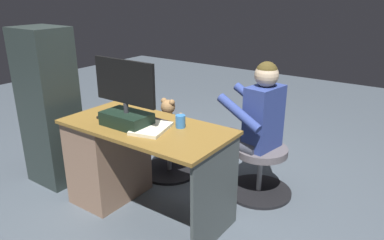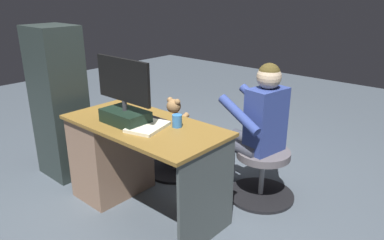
{
  "view_description": "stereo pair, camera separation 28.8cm",
  "coord_description": "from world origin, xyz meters",
  "px_view_note": "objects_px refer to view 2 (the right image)",
  "views": [
    {
      "loc": [
        -1.74,
        2.19,
        1.69
      ],
      "look_at": [
        -0.17,
        -0.03,
        0.71
      ],
      "focal_mm": 34.07,
      "sensor_mm": 36.0,
      "label": 1
    },
    {
      "loc": [
        -1.96,
        2.01,
        1.69
      ],
      "look_at": [
        -0.17,
        -0.03,
        0.71
      ],
      "focal_mm": 34.07,
      "sensor_mm": 36.0,
      "label": 2
    }
  ],
  "objects_px": {
    "teddy_bear": "(175,116)",
    "visitor_chair": "(262,171)",
    "computer_mouse": "(122,110)",
    "tv_remote": "(108,113)",
    "cup": "(177,121)",
    "office_chair_teddy": "(175,148)",
    "desk": "(119,153)",
    "keyboard": "(145,118)",
    "monitor": "(125,103)",
    "person": "(257,121)"
  },
  "relations": [
    {
      "from": "keyboard",
      "to": "teddy_bear",
      "type": "bearing_deg",
      "value": -67.85
    },
    {
      "from": "tv_remote",
      "to": "teddy_bear",
      "type": "xyz_separation_m",
      "value": [
        -0.09,
        -0.67,
        -0.18
      ]
    },
    {
      "from": "teddy_bear",
      "to": "person",
      "type": "height_order",
      "value": "person"
    },
    {
      "from": "office_chair_teddy",
      "to": "teddy_bear",
      "type": "distance_m",
      "value": 0.33
    },
    {
      "from": "desk",
      "to": "tv_remote",
      "type": "distance_m",
      "value": 0.36
    },
    {
      "from": "tv_remote",
      "to": "cup",
      "type": "bearing_deg",
      "value": -162.51
    },
    {
      "from": "desk",
      "to": "tv_remote",
      "type": "relative_size",
      "value": 8.62
    },
    {
      "from": "monitor",
      "to": "office_chair_teddy",
      "type": "bearing_deg",
      "value": -75.39
    },
    {
      "from": "computer_mouse",
      "to": "teddy_bear",
      "type": "height_order",
      "value": "computer_mouse"
    },
    {
      "from": "tv_remote",
      "to": "person",
      "type": "height_order",
      "value": "person"
    },
    {
      "from": "monitor",
      "to": "visitor_chair",
      "type": "xyz_separation_m",
      "value": [
        -0.7,
        -0.86,
        -0.65
      ]
    },
    {
      "from": "desk",
      "to": "tv_remote",
      "type": "height_order",
      "value": "tv_remote"
    },
    {
      "from": "monitor",
      "to": "tv_remote",
      "type": "height_order",
      "value": "monitor"
    },
    {
      "from": "monitor",
      "to": "cup",
      "type": "bearing_deg",
      "value": -149.93
    },
    {
      "from": "keyboard",
      "to": "cup",
      "type": "relative_size",
      "value": 4.5
    },
    {
      "from": "desk",
      "to": "office_chair_teddy",
      "type": "xyz_separation_m",
      "value": [
        -0.04,
        -0.62,
        -0.16
      ]
    },
    {
      "from": "computer_mouse",
      "to": "person",
      "type": "relative_size",
      "value": 0.08
    },
    {
      "from": "cup",
      "to": "visitor_chair",
      "type": "height_order",
      "value": "cup"
    },
    {
      "from": "computer_mouse",
      "to": "teddy_bear",
      "type": "xyz_separation_m",
      "value": [
        -0.04,
        -0.57,
        -0.19
      ]
    },
    {
      "from": "teddy_bear",
      "to": "person",
      "type": "relative_size",
      "value": 0.27
    },
    {
      "from": "computer_mouse",
      "to": "visitor_chair",
      "type": "bearing_deg",
      "value": -142.32
    },
    {
      "from": "cup",
      "to": "teddy_bear",
      "type": "distance_m",
      "value": 0.77
    },
    {
      "from": "office_chair_teddy",
      "to": "monitor",
      "type": "bearing_deg",
      "value": 104.61
    },
    {
      "from": "person",
      "to": "monitor",
      "type": "bearing_deg",
      "value": 53.48
    },
    {
      "from": "tv_remote",
      "to": "monitor",
      "type": "bearing_deg",
      "value": 174.3
    },
    {
      "from": "desk",
      "to": "person",
      "type": "distance_m",
      "value": 1.18
    },
    {
      "from": "monitor",
      "to": "computer_mouse",
      "type": "bearing_deg",
      "value": -32.3
    },
    {
      "from": "visitor_chair",
      "to": "keyboard",
      "type": "bearing_deg",
      "value": 47.38
    },
    {
      "from": "cup",
      "to": "office_chair_teddy",
      "type": "xyz_separation_m",
      "value": [
        0.53,
        -0.51,
        -0.55
      ]
    },
    {
      "from": "office_chair_teddy",
      "to": "visitor_chair",
      "type": "bearing_deg",
      "value": -170.3
    },
    {
      "from": "visitor_chair",
      "to": "monitor",
      "type": "bearing_deg",
      "value": 50.77
    },
    {
      "from": "visitor_chair",
      "to": "tv_remote",
      "type": "bearing_deg",
      "value": 39.71
    },
    {
      "from": "cup",
      "to": "monitor",
      "type": "bearing_deg",
      "value": 30.07
    },
    {
      "from": "keyboard",
      "to": "person",
      "type": "height_order",
      "value": "person"
    },
    {
      "from": "computer_mouse",
      "to": "tv_remote",
      "type": "relative_size",
      "value": 0.64
    },
    {
      "from": "computer_mouse",
      "to": "cup",
      "type": "relative_size",
      "value": 1.03
    },
    {
      "from": "teddy_bear",
      "to": "visitor_chair",
      "type": "bearing_deg",
      "value": -171.01
    },
    {
      "from": "tv_remote",
      "to": "teddy_bear",
      "type": "relative_size",
      "value": 0.48
    },
    {
      "from": "visitor_chair",
      "to": "person",
      "type": "bearing_deg",
      "value": 9.7
    },
    {
      "from": "desk",
      "to": "monitor",
      "type": "relative_size",
      "value": 2.34
    },
    {
      "from": "desk",
      "to": "monitor",
      "type": "distance_m",
      "value": 0.55
    },
    {
      "from": "office_chair_teddy",
      "to": "cup",
      "type": "bearing_deg",
      "value": 136.14
    },
    {
      "from": "monitor",
      "to": "teddy_bear",
      "type": "bearing_deg",
      "value": -75.61
    },
    {
      "from": "desk",
      "to": "office_chair_teddy",
      "type": "height_order",
      "value": "desk"
    },
    {
      "from": "computer_mouse",
      "to": "cup",
      "type": "xyz_separation_m",
      "value": [
        -0.57,
        -0.06,
        0.03
      ]
    },
    {
      "from": "desk",
      "to": "computer_mouse",
      "type": "relative_size",
      "value": 13.47
    },
    {
      "from": "monitor",
      "to": "tv_remote",
      "type": "relative_size",
      "value": 3.69
    },
    {
      "from": "desk",
      "to": "keyboard",
      "type": "xyz_separation_m",
      "value": [
        -0.28,
        -0.07,
        0.35
      ]
    },
    {
      "from": "computer_mouse",
      "to": "person",
      "type": "height_order",
      "value": "person"
    },
    {
      "from": "monitor",
      "to": "person",
      "type": "relative_size",
      "value": 0.48
    }
  ]
}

